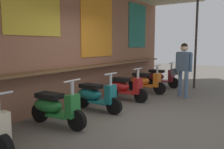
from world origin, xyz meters
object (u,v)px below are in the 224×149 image
scooter_maroon (159,77)px  scooter_teal (95,95)px  scooter_red (124,87)px  scooter_orange (144,81)px  shopper_with_handbag (183,65)px  scooter_green (54,107)px

scooter_maroon → scooter_teal: bearing=-88.3°
scooter_teal → scooter_red: bearing=91.8°
scooter_teal → scooter_red: same height
scooter_orange → shopper_with_handbag: (-0.01, -1.31, 0.62)m
scooter_teal → scooter_maroon: 4.01m
scooter_teal → scooter_maroon: (4.01, 0.00, 0.00)m
scooter_teal → scooter_red: (1.36, -0.00, 0.00)m
scooter_red → scooter_orange: same height
scooter_red → scooter_maroon: (2.65, 0.00, 0.00)m
scooter_green → shopper_with_handbag: 4.27m
scooter_orange → scooter_maroon: (1.30, 0.00, 0.00)m
scooter_red → scooter_teal: bearing=-87.7°
scooter_red → scooter_orange: 1.35m
scooter_teal → scooter_maroon: same height
scooter_teal → shopper_with_handbag: (2.70, -1.31, 0.62)m
scooter_red → shopper_with_handbag: size_ratio=0.84×
scooter_red → scooter_maroon: 2.65m
scooter_maroon → scooter_red: bearing=-88.3°
scooter_green → scooter_teal: size_ratio=1.00×
scooter_green → scooter_maroon: size_ratio=1.00×
scooter_red → scooter_green: bearing=-87.7°
scooter_maroon → shopper_with_handbag: shopper_with_handbag is taller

